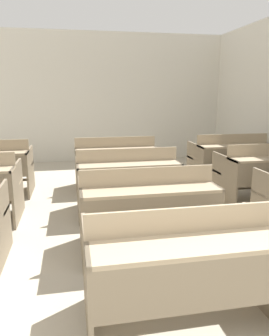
{
  "coord_description": "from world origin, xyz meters",
  "views": [
    {
      "loc": [
        -0.47,
        -0.54,
        1.58
      ],
      "look_at": [
        0.21,
        2.93,
        0.77
      ],
      "focal_mm": 35.0,
      "sensor_mm": 36.0,
      "label": 1
    }
  ],
  "objects_px": {
    "bench_front_center": "(185,264)",
    "bench_third_center": "(127,178)",
    "wastepaper_bin": "(235,161)",
    "bench_third_right": "(267,171)",
    "bench_second_center": "(147,207)",
    "bench_back_center": "(115,161)",
    "bench_back_right": "(230,157)"
  },
  "relations": [
    {
      "from": "bench_third_right",
      "to": "bench_back_right",
      "type": "relative_size",
      "value": 1.0
    },
    {
      "from": "bench_front_center",
      "to": "bench_back_right",
      "type": "height_order",
      "value": "same"
    },
    {
      "from": "wastepaper_bin",
      "to": "bench_third_right",
      "type": "bearing_deg",
      "value": -105.68
    },
    {
      "from": "bench_back_center",
      "to": "bench_back_right",
      "type": "height_order",
      "value": "same"
    },
    {
      "from": "bench_back_right",
      "to": "bench_third_right",
      "type": "bearing_deg",
      "value": -90.35
    },
    {
      "from": "bench_front_center",
      "to": "wastepaper_bin",
      "type": "xyz_separation_m",
      "value": [
        2.62,
        4.28,
        -0.28
      ]
    },
    {
      "from": "bench_second_center",
      "to": "bench_third_right",
      "type": "height_order",
      "value": "same"
    },
    {
      "from": "bench_third_center",
      "to": "bench_third_right",
      "type": "bearing_deg",
      "value": 0.26
    },
    {
      "from": "bench_third_right",
      "to": "bench_second_center",
      "type": "bearing_deg",
      "value": -150.98
    },
    {
      "from": "bench_third_center",
      "to": "bench_back_right",
      "type": "bearing_deg",
      "value": 29.01
    },
    {
      "from": "wastepaper_bin",
      "to": "bench_back_right",
      "type": "bearing_deg",
      "value": -122.64
    },
    {
      "from": "bench_second_center",
      "to": "bench_third_center",
      "type": "distance_m",
      "value": 1.13
    },
    {
      "from": "wastepaper_bin",
      "to": "bench_second_center",
      "type": "bearing_deg",
      "value": -129.79
    },
    {
      "from": "bench_second_center",
      "to": "bench_third_center",
      "type": "relative_size",
      "value": 1.0
    },
    {
      "from": "bench_back_center",
      "to": "bench_front_center",
      "type": "bearing_deg",
      "value": -90.02
    },
    {
      "from": "bench_front_center",
      "to": "bench_third_right",
      "type": "bearing_deg",
      "value": 47.93
    },
    {
      "from": "bench_front_center",
      "to": "bench_third_right",
      "type": "height_order",
      "value": "same"
    },
    {
      "from": "bench_third_center",
      "to": "bench_third_right",
      "type": "height_order",
      "value": "same"
    },
    {
      "from": "bench_front_center",
      "to": "bench_third_center",
      "type": "xyz_separation_m",
      "value": [
        -0.0,
        2.27,
        0.0
      ]
    },
    {
      "from": "bench_third_right",
      "to": "bench_back_center",
      "type": "xyz_separation_m",
      "value": [
        -2.05,
        1.15,
        0.0
      ]
    },
    {
      "from": "bench_back_center",
      "to": "bench_back_right",
      "type": "distance_m",
      "value": 2.06
    },
    {
      "from": "bench_second_center",
      "to": "bench_third_center",
      "type": "bearing_deg",
      "value": 90.14
    },
    {
      "from": "bench_third_right",
      "to": "bench_back_center",
      "type": "bearing_deg",
      "value": 150.83
    },
    {
      "from": "bench_third_center",
      "to": "bench_back_right",
      "type": "distance_m",
      "value": 2.36
    },
    {
      "from": "bench_second_center",
      "to": "bench_third_right",
      "type": "relative_size",
      "value": 1.0
    },
    {
      "from": "bench_second_center",
      "to": "bench_back_center",
      "type": "relative_size",
      "value": 1.0
    },
    {
      "from": "bench_back_right",
      "to": "wastepaper_bin",
      "type": "relative_size",
      "value": 3.32
    },
    {
      "from": "bench_front_center",
      "to": "wastepaper_bin",
      "type": "height_order",
      "value": "bench_front_center"
    },
    {
      "from": "bench_back_center",
      "to": "wastepaper_bin",
      "type": "height_order",
      "value": "bench_back_center"
    },
    {
      "from": "bench_second_center",
      "to": "bench_back_center",
      "type": "xyz_separation_m",
      "value": [
        -0.0,
        2.29,
        0.0
      ]
    },
    {
      "from": "bench_front_center",
      "to": "bench_second_center",
      "type": "height_order",
      "value": "same"
    },
    {
      "from": "bench_second_center",
      "to": "bench_back_right",
      "type": "bearing_deg",
      "value": 47.82
    }
  ]
}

